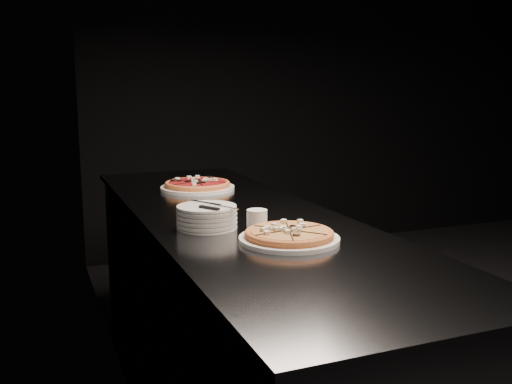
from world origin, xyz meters
name	(u,v)px	position (x,y,z in m)	size (l,w,h in m)	color
wall_left	(136,88)	(-2.50, 0.00, 1.40)	(0.02, 5.00, 2.80)	black
wall_back	(362,88)	(0.00, 2.50, 1.40)	(5.00, 0.02, 2.80)	black
counter	(237,324)	(-2.13, 0.00, 0.46)	(0.74, 2.44, 0.92)	slate
pizza_mushroom	(289,235)	(-2.12, -0.46, 0.94)	(0.33, 0.33, 0.04)	white
pizza_tomato	(198,185)	(-2.12, 0.56, 0.94)	(0.42, 0.42, 0.04)	white
plate_stack	(207,217)	(-2.30, -0.18, 0.96)	(0.21, 0.21, 0.08)	white
cutlery	(210,206)	(-2.29, -0.20, 1.00)	(0.10, 0.22, 0.01)	silver
ramekin	(257,218)	(-2.14, -0.25, 0.95)	(0.07, 0.07, 0.06)	silver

